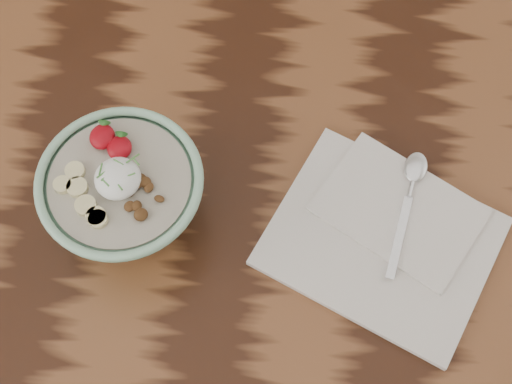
# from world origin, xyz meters

# --- Properties ---
(table) EXTENTS (1.60, 0.90, 0.75)m
(table) POSITION_xyz_m (0.00, 0.00, 0.66)
(table) COLOR black
(table) RESTS_ON ground
(breakfast_bowl) EXTENTS (0.18, 0.18, 0.12)m
(breakfast_bowl) POSITION_xyz_m (-0.11, -0.07, 0.81)
(breakfast_bowl) COLOR #92C5A4
(breakfast_bowl) RESTS_ON table
(napkin) EXTENTS (0.30, 0.28, 0.01)m
(napkin) POSITION_xyz_m (0.19, -0.07, 0.76)
(napkin) COLOR silver
(napkin) RESTS_ON table
(spoon) EXTENTS (0.05, 0.16, 0.01)m
(spoon) POSITION_xyz_m (0.21, -0.01, 0.77)
(spoon) COLOR silver
(spoon) RESTS_ON napkin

